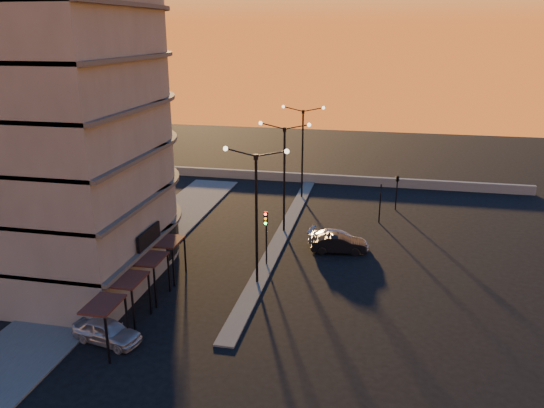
{
  "coord_description": "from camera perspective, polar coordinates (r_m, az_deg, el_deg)",
  "views": [
    {
      "loc": [
        7.78,
        -32.05,
        16.58
      ],
      "look_at": [
        -0.29,
        6.39,
        3.66
      ],
      "focal_mm": 35.0,
      "sensor_mm": 36.0,
      "label": 1
    }
  ],
  "objects": [
    {
      "name": "ground",
      "position": [
        36.92,
        -1.61,
        -8.49
      ],
      "size": [
        120.0,
        120.0,
        0.0
      ],
      "primitive_type": "plane",
      "color": "black",
      "rests_on": "ground"
    },
    {
      "name": "car_hatchback",
      "position": [
        31.61,
        -17.35,
        -12.91
      ],
      "size": [
        4.27,
        2.42,
        1.37
      ],
      "primitive_type": "imported",
      "rotation": [
        0.0,
        0.0,
        1.36
      ],
      "color": "#B4B7BD",
      "rests_on": "ground"
    },
    {
      "name": "traffic_light_main",
      "position": [
        38.31,
        -0.65,
        -2.74
      ],
      "size": [
        0.28,
        0.44,
        4.25
      ],
      "color": "black",
      "rests_on": "ground"
    },
    {
      "name": "building",
      "position": [
        39.06,
        -22.5,
        9.98
      ],
      "size": [
        14.35,
        17.08,
        25.0
      ],
      "color": "slate",
      "rests_on": "ground"
    },
    {
      "name": "streetlamp_far",
      "position": [
        53.76,
        3.31,
        6.38
      ],
      "size": [
        4.32,
        0.32,
        9.51
      ],
      "color": "black",
      "rests_on": "ground"
    },
    {
      "name": "parapet",
      "position": [
        60.51,
        5.96,
        2.7
      ],
      "size": [
        44.0,
        0.5,
        1.0
      ],
      "primitive_type": "cube",
      "color": "slate",
      "rests_on": "ground"
    },
    {
      "name": "signal_east_b",
      "position": [
        51.86,
        13.36,
        2.64
      ],
      "size": [
        0.42,
        1.99,
        3.6
      ],
      "color": "black",
      "rests_on": "ground"
    },
    {
      "name": "median",
      "position": [
        45.85,
        1.29,
        -2.92
      ],
      "size": [
        1.2,
        36.0,
        0.12
      ],
      "primitive_type": "cube",
      "color": "#4D4D4A",
      "rests_on": "ground"
    },
    {
      "name": "sidewalk_west",
      "position": [
        43.67,
        -13.93,
        -4.59
      ],
      "size": [
        5.0,
        40.0,
        0.12
      ],
      "primitive_type": "cube",
      "color": "#4D4D4A",
      "rests_on": "ground"
    },
    {
      "name": "car_wagon",
      "position": [
        42.6,
        7.19,
        -3.83
      ],
      "size": [
        5.08,
        2.69,
        1.4
      ],
      "primitive_type": "imported",
      "rotation": [
        0.0,
        0.0,
        1.42
      ],
      "color": "#B9BBC2",
      "rests_on": "ground"
    },
    {
      "name": "streetlamp_near",
      "position": [
        34.77,
        -1.69,
        -0.23
      ],
      "size": [
        4.32,
        0.32,
        9.51
      ],
      "color": "black",
      "rests_on": "ground"
    },
    {
      "name": "car_sedan",
      "position": [
        41.83,
        7.18,
        -4.24
      ],
      "size": [
        4.53,
        2.15,
        1.43
      ],
      "primitive_type": "imported",
      "rotation": [
        0.0,
        0.0,
        1.72
      ],
      "color": "black",
      "rests_on": "ground"
    },
    {
      "name": "signal_east_a",
      "position": [
        48.33,
        11.55,
        0.18
      ],
      "size": [
        0.13,
        0.16,
        3.6
      ],
      "color": "black",
      "rests_on": "ground"
    },
    {
      "name": "streetlamp_mid",
      "position": [
        44.15,
        1.34,
        3.79
      ],
      "size": [
        4.32,
        0.32,
        9.51
      ],
      "color": "black",
      "rests_on": "ground"
    }
  ]
}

